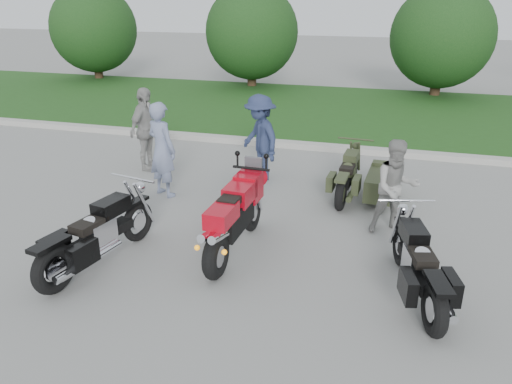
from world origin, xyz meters
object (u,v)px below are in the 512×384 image
(person_stripe, at_px, (162,150))
(person_denim, at_px, (260,138))
(cruiser_sidecar, at_px, (367,181))
(sportbike_red, at_px, (234,216))
(cruiser_left, at_px, (94,238))
(cruiser_right, at_px, (419,269))
(person_back, at_px, (146,130))
(person_grey, at_px, (396,188))

(person_stripe, bearing_deg, person_denim, -114.12)
(cruiser_sidecar, height_order, person_denim, person_denim)
(sportbike_red, relative_size, cruiser_left, 0.96)
(sportbike_red, xyz_separation_m, person_denim, (-0.49, 3.17, 0.27))
(cruiser_right, xyz_separation_m, person_back, (-5.67, 3.64, 0.47))
(person_stripe, bearing_deg, person_grey, -160.58)
(cruiser_left, bearing_deg, person_back, 118.77)
(person_stripe, xyz_separation_m, person_grey, (4.30, -0.46, -0.13))
(person_back, bearing_deg, cruiser_right, -118.11)
(cruiser_left, distance_m, person_denim, 4.32)
(person_denim, distance_m, person_back, 2.56)
(cruiser_left, bearing_deg, cruiser_sidecar, 57.05)
(person_stripe, height_order, person_denim, person_stripe)
(cruiser_sidecar, xyz_separation_m, person_stripe, (-3.78, -0.82, 0.54))
(person_denim, bearing_deg, cruiser_left, -62.62)
(cruiser_right, xyz_separation_m, person_stripe, (-4.67, 2.37, 0.47))
(person_grey, relative_size, person_denim, 0.87)
(cruiser_sidecar, distance_m, person_denim, 2.34)
(sportbike_red, height_order, person_back, person_back)
(sportbike_red, relative_size, cruiser_right, 1.02)
(person_stripe, xyz_separation_m, person_denim, (1.55, 1.32, -0.02))
(sportbike_red, height_order, cruiser_left, sportbike_red)
(person_denim, bearing_deg, cruiser_right, -5.06)
(person_grey, bearing_deg, sportbike_red, -168.41)
(cruiser_right, bearing_deg, person_stripe, 138.80)
(sportbike_red, distance_m, person_denim, 3.22)
(cruiser_right, distance_m, person_grey, 1.97)
(cruiser_sidecar, relative_size, person_grey, 1.32)
(sportbike_red, bearing_deg, cruiser_right, -8.86)
(person_stripe, bearing_deg, cruiser_left, 121.09)
(cruiser_left, relative_size, person_grey, 1.48)
(person_stripe, xyz_separation_m, person_back, (-1.00, 1.27, -0.01))
(sportbike_red, xyz_separation_m, cruiser_left, (-1.78, -0.93, -0.16))
(cruiser_left, xyz_separation_m, person_back, (-1.27, 4.05, 0.45))
(cruiser_sidecar, bearing_deg, cruiser_right, -71.28)
(person_stripe, bearing_deg, cruiser_sidecar, -142.22)
(person_grey, xyz_separation_m, person_back, (-5.30, 1.73, 0.12))
(sportbike_red, distance_m, person_back, 4.37)
(sportbike_red, xyz_separation_m, cruiser_sidecar, (1.73, 2.67, -0.25))
(cruiser_right, relative_size, person_denim, 1.22)
(cruiser_left, bearing_deg, person_denim, 83.93)
(cruiser_left, distance_m, person_back, 4.27)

